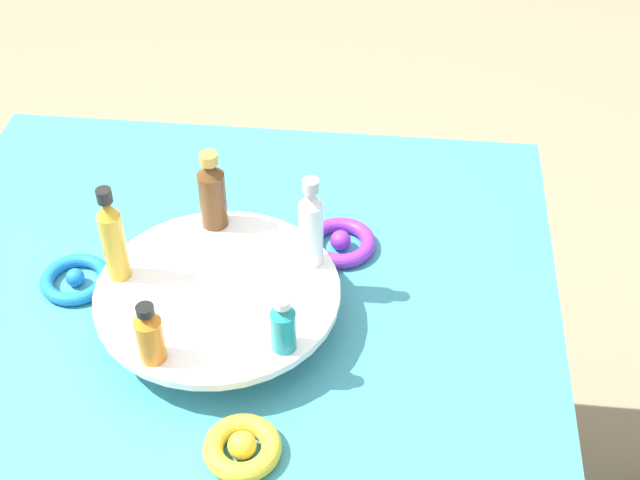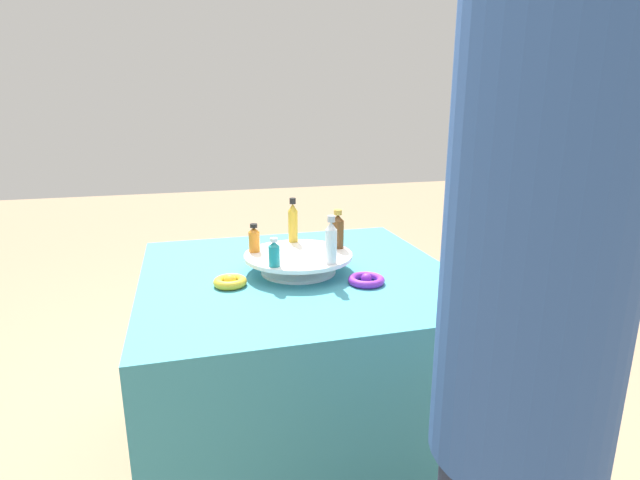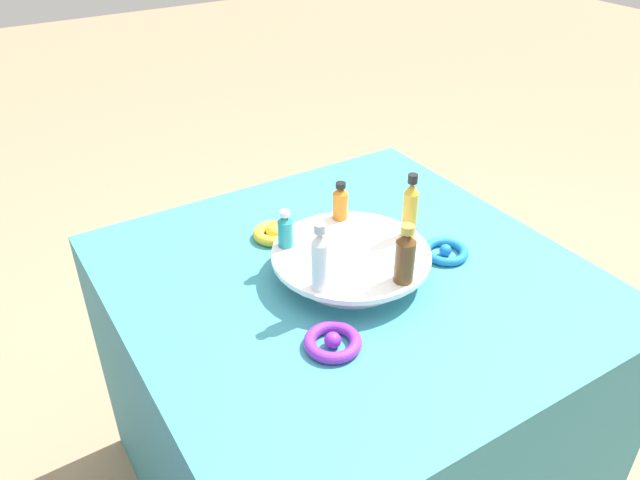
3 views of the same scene
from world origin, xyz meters
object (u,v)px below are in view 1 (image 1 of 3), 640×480
bottle_teal (283,326)px  ribbon_bow_purple (340,242)px  bottle_orange (150,335)px  bottle_clear (311,225)px  ribbon_bow_blue (76,279)px  display_stand (219,301)px  ribbon_bow_gold (242,447)px  bottle_gold (113,237)px  bottle_brown (212,193)px

bottle_teal → ribbon_bow_purple: bottle_teal is taller
bottle_orange → bottle_clear: bearing=-41.9°
ribbon_bow_blue → display_stand: bearing=-102.5°
ribbon_bow_blue → ribbon_bow_gold: (-0.27, -0.30, 0.00)m
display_stand → bottle_gold: size_ratio=2.25×
bottle_gold → ribbon_bow_gold: (-0.24, -0.21, -0.12)m
bottle_brown → ribbon_bow_gold: 0.39m
bottle_gold → ribbon_bow_blue: bottle_gold is taller
bottle_gold → bottle_brown: bearing=-41.9°
ribbon_bow_blue → ribbon_bow_purple: size_ratio=0.95×
ribbon_bow_blue → ribbon_bow_gold: ribbon_bow_gold is taller
bottle_orange → bottle_teal: bottle_orange is taller
bottle_orange → bottle_brown: size_ratio=0.72×
display_stand → bottle_gold: bearing=84.1°
ribbon_bow_purple → ribbon_bow_gold: bearing=167.5°
bottle_teal → bottle_brown: 0.27m
bottle_orange → ribbon_bow_blue: (0.18, 0.17, -0.09)m
bottle_brown → ribbon_bow_blue: bottle_brown is taller
bottle_brown → ribbon_bow_blue: (-0.09, 0.20, -0.11)m
bottle_clear → ribbon_bow_blue: bottle_clear is taller
bottle_teal → bottle_brown: bottle_brown is taller
bottle_gold → bottle_clear: 0.27m
bottle_gold → ribbon_bow_blue: (0.04, 0.09, -0.12)m
bottle_gold → bottle_teal: (-0.11, -0.25, -0.03)m
display_stand → ribbon_bow_purple: 0.24m
ribbon_bow_blue → bottle_orange: bearing=-136.8°
bottle_orange → bottle_teal: bearing=-77.9°
bottle_teal → ribbon_bow_gold: 0.16m
ribbon_bow_gold → ribbon_bow_purple: 0.40m
bottle_teal → ribbon_bow_purple: size_ratio=0.78×
bottle_clear → ribbon_bow_purple: 0.16m
bottle_clear → bottle_brown: size_ratio=1.14×
bottle_orange → bottle_brown: (0.27, -0.03, 0.02)m
bottle_clear → ribbon_bow_blue: (-0.02, 0.35, -0.12)m
bottle_clear → ribbon_bow_purple: bearing=-18.8°
bottle_brown → ribbon_bow_purple: bearing=-80.2°
display_stand → ribbon_bow_gold: size_ratio=3.48×
bottle_teal → ribbon_bow_purple: bearing=-10.9°
bottle_teal → ribbon_bow_blue: 0.38m
bottle_orange → bottle_clear: (0.20, -0.18, 0.02)m
bottle_orange → bottle_clear: bottle_clear is taller
bottle_gold → bottle_clear: (0.06, -0.27, -0.00)m
display_stand → ribbon_bow_blue: 0.24m
display_stand → bottle_teal: size_ratio=4.02×
display_stand → bottle_gold: bottle_gold is taller
bottle_orange → ribbon_bow_gold: size_ratio=0.93×
bottle_clear → bottle_orange: bearing=138.1°
bottle_gold → bottle_orange: (-0.15, -0.08, -0.03)m
bottle_clear → bottle_brown: 0.17m
bottle_orange → ribbon_bow_gold: 0.18m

